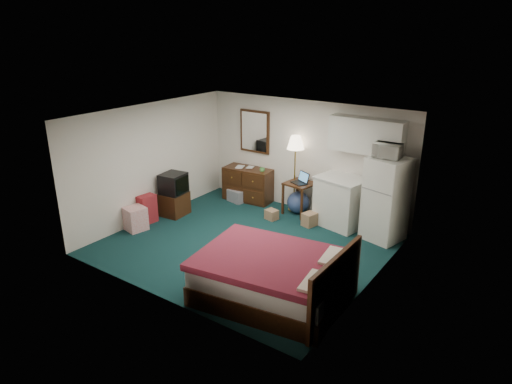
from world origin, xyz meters
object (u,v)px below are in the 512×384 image
Objects in this scene: suitcase at (147,209)px; bed at (271,277)px; tv_stand at (174,204)px; fridge at (386,199)px; dresser at (248,184)px; desk at (299,198)px; floor_lamp at (295,174)px; kitchen_counter at (341,202)px.

bed is at bearing -8.33° from suitcase.
fridge is at bearing 13.92° from tv_stand.
dresser is 1.44m from desk.
floor_lamp is at bearing -1.75° from dresser.
desk is at bearing -6.99° from dresser.
bed is at bearing -65.10° from floor_lamp.
desk is 1.31× the size of tv_stand.
tv_stand is at bearing 81.59° from suitcase.
bed reaches higher than tv_stand.
floor_lamp is 1.29m from kitchen_counter.
suitcase reaches higher than tv_stand.
suitcase is at bearing -135.09° from kitchen_counter.
dresser reaches higher than desk.
desk reaches higher than suitcase.
dresser is 4.25m from bed.
desk is 0.72× the size of kitchen_counter.
dresser is at bearing -169.17° from fridge.
desk is at bearing 104.62° from bed.
floor_lamp is 0.56m from desk.
tv_stand is 0.66m from suitcase.
desk is 0.44× the size of fridge.
fridge is (0.98, -0.10, 0.32)m from kitchen_counter.
suitcase is (-0.98, -2.33, -0.09)m from dresser.
floor_lamp reaches higher than kitchen_counter.
dresser is at bearing -174.70° from desk.
suitcase is at bearing -140.02° from fridge.
dresser is 0.68× the size of floor_lamp.
kitchen_counter is at bearing -8.23° from floor_lamp.
kitchen_counter is 1.83× the size of tv_stand.
fridge is (2.21, -0.28, -0.04)m from floor_lamp.
fridge is (3.44, -0.21, 0.43)m from dresser.
kitchen_counter reaches higher than desk.
tv_stand is (-3.59, 1.54, -0.08)m from bed.
desk is 3.33m from suitcase.
floor_lamp is at bearing -176.23° from kitchen_counter.
kitchen_counter reaches higher than dresser.
dresser is at bearing -170.50° from kitchen_counter.
desk is at bearing -171.23° from kitchen_counter.
tv_stand is at bearing 148.87° from bed.
floor_lamp is 1.05× the size of fridge.
fridge is at bearing -8.43° from dresser.
kitchen_counter is at bearing -171.50° from fridge.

